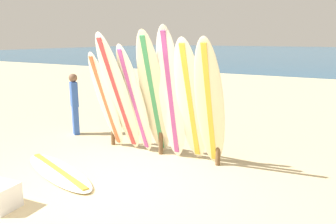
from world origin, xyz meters
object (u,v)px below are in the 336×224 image
surfboard_leaning_right (191,103)px  surfboard_leaning_center_right (171,96)px  surfboard_leaning_left (119,95)px  beachgoer_standing (74,101)px  surfboard_rack (161,122)px  surfboard_leaning_far_left (106,101)px  surfboard_leaning_center_left (135,101)px  surfboard_leaning_center (154,96)px  surfboard_lying_on_sand (58,171)px  surfboard_leaning_far_right (210,106)px

surfboard_leaning_right → surfboard_leaning_center_right: bearing=-174.6°
surfboard_leaning_left → beachgoer_standing: 2.00m
surfboard_rack → surfboard_leaning_far_left: size_ratio=1.24×
surfboard_leaning_center_left → surfboard_leaning_center: 0.43m
beachgoer_standing → surfboard_rack: bearing=-4.4°
surfboard_rack → surfboard_leaning_center_left: surfboard_leaning_center_left is taller
surfboard_leaning_far_left → surfboard_lying_on_sand: (0.09, -1.48, -1.02)m
surfboard_leaning_center → surfboard_leaning_right: surfboard_leaning_center is taller
surfboard_leaning_center → surfboard_leaning_right: (0.77, 0.05, -0.07)m
surfboard_rack → surfboard_leaning_left: surfboard_leaning_left is taller
surfboard_leaning_center_left → surfboard_lying_on_sand: surfboard_leaning_center_left is taller
surfboard_leaning_far_left → surfboard_lying_on_sand: surfboard_leaning_far_left is taller
surfboard_leaning_center_right → surfboard_leaning_right: bearing=5.4°
surfboard_leaning_far_left → surfboard_leaning_center: bearing=-0.6°
surfboard_leaning_center_left → surfboard_lying_on_sand: bearing=-116.0°
surfboard_leaning_center_left → surfboard_leaning_right: bearing=4.4°
surfboard_leaning_far_right → surfboard_lying_on_sand: surfboard_leaning_far_right is taller
surfboard_rack → surfboard_leaning_far_left: (-1.16, -0.29, 0.36)m
surfboard_rack → surfboard_leaning_center_left: 0.68m
surfboard_leaning_center_left → surfboard_leaning_right: (1.18, 0.09, 0.06)m
surfboard_leaning_center_left → surfboard_leaning_right: 1.19m
surfboard_leaning_center_left → surfboard_leaning_center: size_ratio=0.90×
surfboard_leaning_left → surfboard_leaning_far_right: size_ratio=1.03×
surfboard_rack → surfboard_leaning_center: bearing=-84.6°
surfboard_lying_on_sand → surfboard_leaning_far_right: bearing=32.2°
surfboard_leaning_far_left → surfboard_leaning_right: 1.97m
surfboard_rack → surfboard_leaning_center: (0.03, -0.31, 0.57)m
surfboard_leaning_center_right → surfboard_leaning_right: surfboard_leaning_center_right is taller
surfboard_leaning_right → surfboard_lying_on_sand: size_ratio=1.03×
beachgoer_standing → surfboard_leaning_far_left: bearing=-19.0°
surfboard_leaning_right → surfboard_leaning_far_right: (0.40, -0.08, 0.01)m
surfboard_leaning_far_left → surfboard_leaning_far_right: surfboard_leaning_far_right is taller
surfboard_leaning_left → surfboard_leaning_center_right: 1.15m
surfboard_leaning_far_left → surfboard_leaning_far_right: bearing=-1.1°
surfboard_leaning_far_right → surfboard_leaning_far_left: bearing=178.9°
surfboard_leaning_center → surfboard_leaning_far_right: (1.17, -0.03, -0.06)m
surfboard_leaning_center → surfboard_lying_on_sand: size_ratio=1.08×
surfboard_leaning_left → beachgoer_standing: (-1.86, 0.61, -0.41)m
surfboard_rack → surfboard_leaning_center_right: bearing=-36.2°
surfboard_leaning_center_right → surfboard_leaning_far_right: surfboard_leaning_center_right is taller
surfboard_leaning_left → surfboard_leaning_center_left: size_ratio=1.09×
surfboard_leaning_left → surfboard_lying_on_sand: (-0.34, -1.36, -1.21)m
surfboard_rack → beachgoer_standing: bearing=175.6°
surfboard_leaning_center_right → surfboard_lying_on_sand: size_ratio=1.11×
surfboard_leaning_left → surfboard_leaning_far_right: bearing=2.2°
surfboard_leaning_center → beachgoer_standing: 2.71m
surfboard_leaning_center_right → beachgoer_standing: 3.08m
surfboard_leaning_center → surfboard_rack: bearing=95.4°
surfboard_leaning_right → surfboard_leaning_far_right: bearing=-11.1°
surfboard_rack → surfboard_lying_on_sand: surfboard_rack is taller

